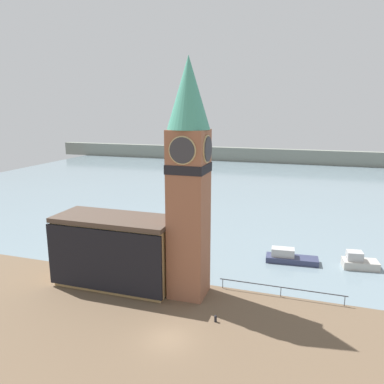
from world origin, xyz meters
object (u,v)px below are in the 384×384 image
at_px(boat_near, 289,257).
at_px(mooring_bollard_near, 215,318).
at_px(clock_tower, 189,175).
at_px(pier_building, 115,251).
at_px(boat_far, 359,262).

height_order(boat_near, mooring_bollard_near, boat_near).
relative_size(clock_tower, mooring_bollard_near, 36.93).
distance_m(clock_tower, mooring_bollard_near, 13.74).
height_order(pier_building, boat_near, pier_building).
bearing_deg(boat_near, boat_far, 0.94).
xyz_separation_m(boat_near, boat_far, (8.23, 0.75, 0.13)).
bearing_deg(boat_near, clock_tower, -133.07).
xyz_separation_m(pier_building, boat_far, (26.13, 12.97, -3.14)).
height_order(pier_building, mooring_bollard_near, pier_building).
height_order(clock_tower, mooring_bollard_near, clock_tower).
height_order(boat_far, mooring_bollard_near, boat_far).
xyz_separation_m(clock_tower, boat_far, (17.74, 12.57, -11.99)).
xyz_separation_m(pier_building, mooring_bollard_near, (12.40, -3.95, -3.56)).
relative_size(pier_building, boat_near, 2.00).
bearing_deg(boat_far, boat_near, 177.82).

